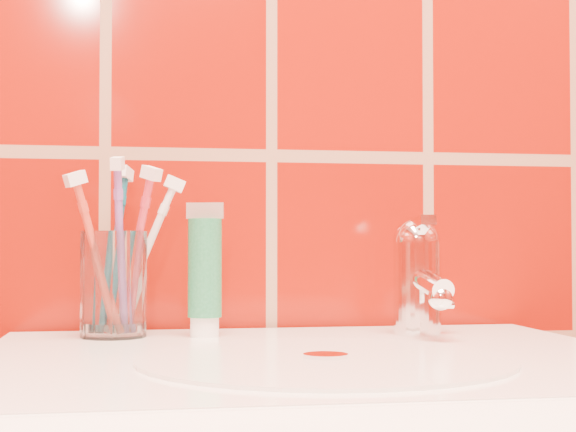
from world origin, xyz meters
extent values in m
cylinder|color=silver|center=(0.00, 0.91, 0.85)|extent=(0.30, 0.30, 0.00)
cylinder|color=white|center=(0.00, 0.91, 0.85)|extent=(0.04, 0.04, 0.00)
cylinder|color=white|center=(-0.17, 1.12, 0.90)|extent=(0.08, 0.08, 0.11)
cylinder|color=white|center=(-0.08, 1.11, 0.86)|extent=(0.03, 0.03, 0.02)
cylinder|color=#196B40|center=(-0.08, 1.11, 0.92)|extent=(0.03, 0.03, 0.10)
cube|color=beige|center=(-0.08, 1.11, 0.98)|extent=(0.04, 0.00, 0.02)
cylinder|color=white|center=(0.14, 1.09, 0.90)|extent=(0.05, 0.05, 0.09)
sphere|color=white|center=(0.14, 1.09, 0.94)|extent=(0.05, 0.05, 0.05)
cylinder|color=white|center=(0.14, 1.06, 0.91)|extent=(0.02, 0.09, 0.03)
cube|color=white|center=(0.14, 1.08, 0.96)|extent=(0.02, 0.06, 0.01)
camera|label=1|loc=(-0.15, 0.22, 0.94)|focal=55.00mm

